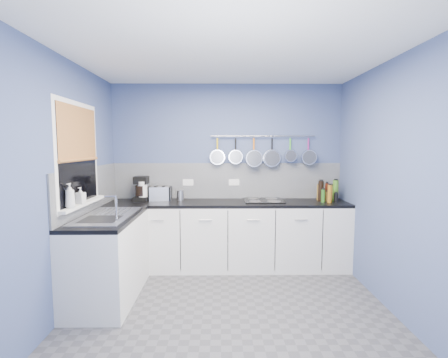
{
  "coord_description": "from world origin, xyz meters",
  "views": [
    {
      "loc": [
        -0.09,
        -3.14,
        1.64
      ],
      "look_at": [
        -0.05,
        0.75,
        1.25
      ],
      "focal_mm": 26.32,
      "sensor_mm": 36.0,
      "label": 1
    }
  ],
  "objects_px": {
    "paper_towel": "(143,191)",
    "hob": "(263,201)",
    "coffee_maker": "(141,189)",
    "soap_bottle_a": "(70,196)",
    "soap_bottle_b": "(81,195)",
    "toaster": "(160,193)",
    "canister": "(180,195)"
  },
  "relations": [
    {
      "from": "paper_towel",
      "to": "toaster",
      "type": "bearing_deg",
      "value": 24.59
    },
    {
      "from": "soap_bottle_a",
      "to": "canister",
      "type": "xyz_separation_m",
      "value": [
        0.89,
        1.35,
        -0.2
      ]
    },
    {
      "from": "canister",
      "to": "hob",
      "type": "distance_m",
      "value": 1.14
    },
    {
      "from": "soap_bottle_b",
      "to": "toaster",
      "type": "xyz_separation_m",
      "value": [
        0.61,
        1.12,
        -0.14
      ]
    },
    {
      "from": "hob",
      "to": "coffee_maker",
      "type": "bearing_deg",
      "value": 179.93
    },
    {
      "from": "toaster",
      "to": "hob",
      "type": "relative_size",
      "value": 0.55
    },
    {
      "from": "soap_bottle_a",
      "to": "toaster",
      "type": "relative_size",
      "value": 0.82
    },
    {
      "from": "soap_bottle_b",
      "to": "paper_towel",
      "type": "xyz_separation_m",
      "value": [
        0.39,
        1.02,
        -0.1
      ]
    },
    {
      "from": "soap_bottle_a",
      "to": "coffee_maker",
      "type": "height_order",
      "value": "soap_bottle_a"
    },
    {
      "from": "soap_bottle_b",
      "to": "canister",
      "type": "xyz_separation_m",
      "value": [
        0.89,
        1.11,
        -0.17
      ]
    },
    {
      "from": "hob",
      "to": "paper_towel",
      "type": "bearing_deg",
      "value": -179.27
    },
    {
      "from": "soap_bottle_b",
      "to": "paper_towel",
      "type": "distance_m",
      "value": 1.1
    },
    {
      "from": "toaster",
      "to": "canister",
      "type": "bearing_deg",
      "value": -12.24
    },
    {
      "from": "soap_bottle_a",
      "to": "hob",
      "type": "xyz_separation_m",
      "value": [
        2.02,
        1.28,
        -0.26
      ]
    },
    {
      "from": "soap_bottle_b",
      "to": "canister",
      "type": "height_order",
      "value": "soap_bottle_b"
    },
    {
      "from": "paper_towel",
      "to": "canister",
      "type": "height_order",
      "value": "paper_towel"
    },
    {
      "from": "soap_bottle_a",
      "to": "soap_bottle_b",
      "type": "height_order",
      "value": "soap_bottle_a"
    },
    {
      "from": "soap_bottle_b",
      "to": "coffee_maker",
      "type": "relative_size",
      "value": 0.51
    },
    {
      "from": "soap_bottle_a",
      "to": "soap_bottle_b",
      "type": "relative_size",
      "value": 1.39
    },
    {
      "from": "soap_bottle_b",
      "to": "coffee_maker",
      "type": "xyz_separation_m",
      "value": [
        0.37,
        1.05,
        -0.07
      ]
    },
    {
      "from": "paper_towel",
      "to": "soap_bottle_b",
      "type": "bearing_deg",
      "value": -111.06
    },
    {
      "from": "toaster",
      "to": "hob",
      "type": "xyz_separation_m",
      "value": [
        1.41,
        -0.08,
        -0.09
      ]
    },
    {
      "from": "coffee_maker",
      "to": "hob",
      "type": "bearing_deg",
      "value": 2.2
    },
    {
      "from": "soap_bottle_b",
      "to": "toaster",
      "type": "distance_m",
      "value": 1.28
    },
    {
      "from": "soap_bottle_b",
      "to": "coffee_maker",
      "type": "bearing_deg",
      "value": 70.61
    },
    {
      "from": "paper_towel",
      "to": "hob",
      "type": "height_order",
      "value": "paper_towel"
    },
    {
      "from": "paper_towel",
      "to": "hob",
      "type": "xyz_separation_m",
      "value": [
        1.63,
        0.02,
        -0.13
      ]
    },
    {
      "from": "coffee_maker",
      "to": "toaster",
      "type": "distance_m",
      "value": 0.26
    },
    {
      "from": "toaster",
      "to": "hob",
      "type": "bearing_deg",
      "value": -14.2
    },
    {
      "from": "soap_bottle_a",
      "to": "toaster",
      "type": "distance_m",
      "value": 1.5
    },
    {
      "from": "soap_bottle_a",
      "to": "toaster",
      "type": "bearing_deg",
      "value": 65.89
    },
    {
      "from": "canister",
      "to": "paper_towel",
      "type": "bearing_deg",
      "value": -169.48
    }
  ]
}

